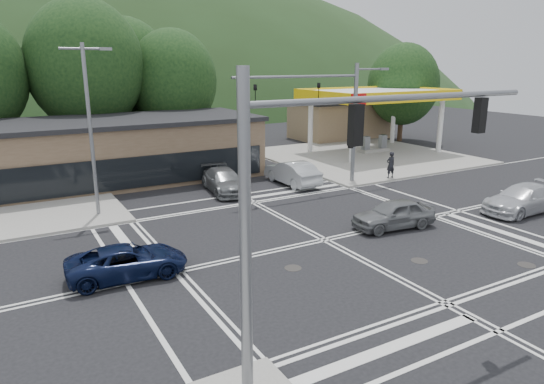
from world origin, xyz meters
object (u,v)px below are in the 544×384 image
pedestrian (391,165)px  car_silver_east (523,199)px  car_grey_center (394,214)px  car_queue_b (209,161)px  car_queue_a (292,173)px  car_northbound (224,181)px  car_blue_west (127,261)px

pedestrian → car_silver_east: bearing=100.5°
car_grey_center → car_queue_b: size_ratio=0.90×
car_queue_a → car_queue_b: bearing=-63.4°
car_silver_east → car_queue_a: 14.02m
car_northbound → pedestrian: size_ratio=2.71×
car_grey_center → car_silver_east: car_silver_east is taller
car_northbound → car_queue_a: bearing=2.3°
car_queue_b → car_northbound: 6.28m
car_northbound → pedestrian: bearing=-6.3°
car_queue_b → car_northbound: (-1.50, -6.10, -0.08)m
car_blue_west → car_silver_east: (21.05, -2.36, 0.13)m
car_blue_west → car_queue_b: (9.98, 15.86, 0.18)m
car_silver_east → car_queue_a: (-7.73, 11.70, 0.05)m
car_blue_west → pedestrian: pedestrian is taller
car_blue_west → car_grey_center: size_ratio=1.07×
car_blue_west → car_silver_east: bearing=-92.4°
car_blue_west → car_queue_a: (13.33, 9.34, 0.17)m
car_silver_east → car_queue_b: 21.32m
car_grey_center → car_northbound: bearing=-149.6°
car_blue_west → pedestrian: size_ratio=2.45×
car_silver_east → car_queue_b: bearing=-148.6°
car_grey_center → car_northbound: size_ratio=0.85×
car_northbound → car_grey_center: bearing=-59.8°
car_queue_b → car_silver_east: bearing=122.0°
car_grey_center → pedestrian: 10.52m
car_grey_center → car_queue_a: car_queue_a is taller
car_queue_a → pedestrian: pedestrian is taller
car_grey_center → car_northbound: 11.47m
car_northbound → pedestrian: 11.87m
car_grey_center → car_queue_b: car_queue_b is taller
car_queue_b → pedestrian: bearing=139.3°
car_queue_b → car_northbound: size_ratio=0.95×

